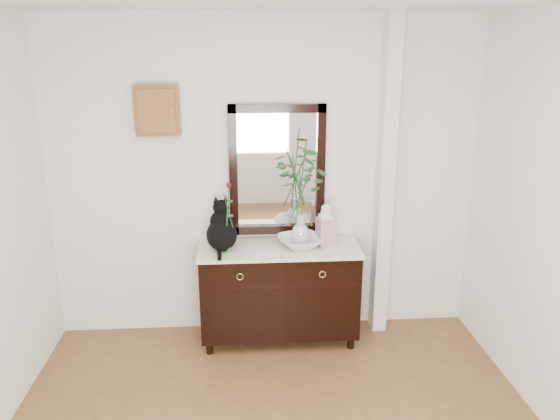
{
  "coord_description": "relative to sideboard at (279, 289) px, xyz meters",
  "views": [
    {
      "loc": [
        -0.19,
        -2.47,
        2.46
      ],
      "look_at": [
        0.1,
        1.63,
        1.2
      ],
      "focal_mm": 35.0,
      "sensor_mm": 36.0,
      "label": 1
    }
  ],
  "objects": [
    {
      "name": "ginger_jar",
      "position": [
        0.39,
        0.04,
        0.56
      ],
      "size": [
        0.16,
        0.16,
        0.36
      ],
      "primitive_type": null,
      "rotation": [
        0.0,
        0.0,
        0.2
      ],
      "color": "white",
      "rests_on": "sideboard"
    },
    {
      "name": "sideboard",
      "position": [
        0.0,
        0.0,
        0.0
      ],
      "size": [
        1.33,
        0.52,
        0.82
      ],
      "color": "black",
      "rests_on": "ground"
    },
    {
      "name": "wall_back",
      "position": [
        -0.1,
        0.25,
        0.88
      ],
      "size": [
        3.6,
        0.04,
        2.7
      ],
      "primitive_type": "cube",
      "color": "white",
      "rests_on": "ground"
    },
    {
      "name": "vase_branches",
      "position": [
        0.18,
        -0.0,
        0.84
      ],
      "size": [
        0.45,
        0.45,
        0.9
      ],
      "primitive_type": null,
      "rotation": [
        0.0,
        0.0,
        -0.05
      ],
      "color": "silver",
      "rests_on": "lotus_bowl"
    },
    {
      "name": "bud_vase_rose",
      "position": [
        -0.41,
        -0.07,
        0.67
      ],
      "size": [
        0.07,
        0.07,
        0.59
      ],
      "primitive_type": null,
      "rotation": [
        0.0,
        0.0,
        -0.04
      ],
      "color": "#346D31",
      "rests_on": "sideboard"
    },
    {
      "name": "cat",
      "position": [
        -0.47,
        -0.01,
        0.58
      ],
      "size": [
        0.3,
        0.36,
        0.41
      ],
      "primitive_type": null,
      "rotation": [
        0.0,
        0.0,
        0.03
      ],
      "color": "black",
      "rests_on": "sideboard"
    },
    {
      "name": "key_cabinet",
      "position": [
        -0.95,
        0.21,
        1.48
      ],
      "size": [
        0.35,
        0.1,
        0.4
      ],
      "primitive_type": "cube",
      "color": "brown",
      "rests_on": "wall_back"
    },
    {
      "name": "wall_mirror",
      "position": [
        -0.0,
        0.24,
        0.97
      ],
      "size": [
        0.8,
        0.06,
        1.1
      ],
      "color": "black",
      "rests_on": "wall_back"
    },
    {
      "name": "lotus_bowl",
      "position": [
        0.18,
        -0.0,
        0.42
      ],
      "size": [
        0.44,
        0.44,
        0.09
      ],
      "primitive_type": "imported",
      "rotation": [
        0.0,
        0.0,
        0.29
      ],
      "color": "white",
      "rests_on": "sideboard"
    },
    {
      "name": "pilaster",
      "position": [
        0.9,
        0.17,
        0.88
      ],
      "size": [
        0.12,
        0.2,
        2.7
      ],
      "primitive_type": "cube",
      "color": "white",
      "rests_on": "ground"
    }
  ]
}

